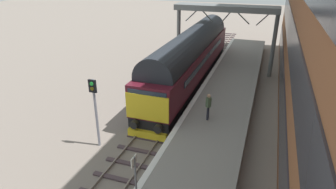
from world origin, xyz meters
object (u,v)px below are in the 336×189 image
diesel_locomotive (191,56)px  platform_number_sign (135,172)px  signal_post_near (95,106)px  waiting_passenger (208,104)px

diesel_locomotive → platform_number_sign: diesel_locomotive is taller
signal_post_near → waiting_passenger: signal_post_near is taller
signal_post_near → waiting_passenger: (5.53, 3.32, -0.55)m
diesel_locomotive → waiting_passenger: size_ratio=11.84×
signal_post_near → platform_number_sign: (4.33, -4.17, -0.18)m
platform_number_sign → waiting_passenger: (1.20, 7.49, -0.38)m
platform_number_sign → waiting_passenger: 7.59m
waiting_passenger → platform_number_sign: bearing=167.2°
signal_post_near → diesel_locomotive: bearing=78.2°
signal_post_near → platform_number_sign: size_ratio=1.97×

